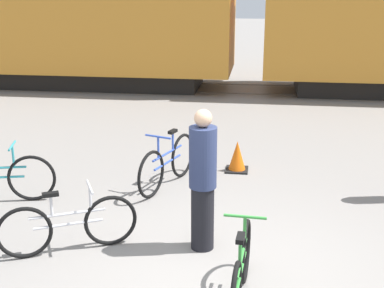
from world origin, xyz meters
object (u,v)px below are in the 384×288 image
(bicycle_blue, at_px, (168,163))
(traffic_cone, at_px, (237,157))
(bicycle_green, at_px, (241,271))
(person_in_navy, at_px, (203,181))
(bicycle_silver, at_px, (68,225))

(bicycle_blue, xyz_separation_m, traffic_cone, (1.10, 0.90, -0.15))
(bicycle_blue, distance_m, bicycle_green, 3.47)
(person_in_navy, xyz_separation_m, traffic_cone, (0.29, 2.93, -0.67))
(bicycle_silver, distance_m, person_in_navy, 1.78)
(bicycle_silver, bearing_deg, person_in_navy, 10.92)
(bicycle_silver, bearing_deg, bicycle_green, -21.10)
(bicycle_green, bearing_deg, bicycle_silver, 158.90)
(person_in_navy, height_order, traffic_cone, person_in_navy)
(bicycle_green, xyz_separation_m, traffic_cone, (-0.25, 4.10, -0.13))
(bicycle_blue, height_order, bicycle_silver, bicycle_blue)
(bicycle_blue, xyz_separation_m, person_in_navy, (0.81, -2.03, 0.52))
(traffic_cone, bearing_deg, person_in_navy, -95.67)
(bicycle_silver, bearing_deg, traffic_cone, 59.05)
(traffic_cone, bearing_deg, bicycle_blue, -140.81)
(bicycle_silver, xyz_separation_m, traffic_cone, (1.95, 3.25, -0.11))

